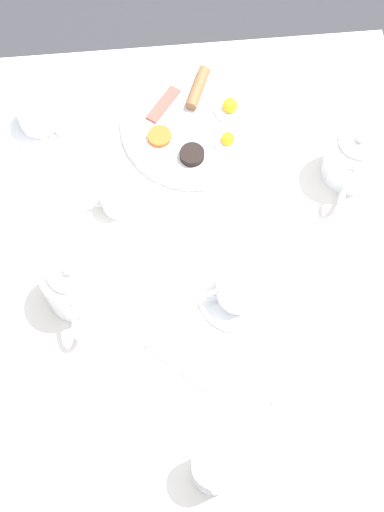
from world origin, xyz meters
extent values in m
plane|color=#333338|center=(0.00, 0.00, 0.00)|extent=(8.00, 8.00, 0.00)
cube|color=silver|center=(0.00, 0.00, 0.76)|extent=(0.95, 1.03, 0.03)
cylinder|color=brown|center=(-0.42, -0.47, 0.37)|extent=(0.04, 0.04, 0.75)
cylinder|color=brown|center=(0.42, -0.47, 0.37)|extent=(0.04, 0.04, 0.75)
cylinder|color=white|center=(-0.03, -0.30, 0.79)|extent=(0.31, 0.31, 0.01)
cylinder|color=white|center=(-0.10, -0.25, 0.79)|extent=(0.06, 0.06, 0.00)
sphere|color=yellow|center=(-0.10, -0.25, 0.80)|extent=(0.03, 0.03, 0.03)
cylinder|color=white|center=(-0.11, -0.33, 0.79)|extent=(0.07, 0.07, 0.00)
sphere|color=yellow|center=(-0.11, -0.33, 0.81)|extent=(0.03, 0.03, 0.03)
cylinder|color=brown|center=(-0.05, -0.38, 0.80)|extent=(0.06, 0.10, 0.02)
cube|color=#B74C42|center=(0.03, -0.35, 0.79)|extent=(0.08, 0.09, 0.01)
cylinder|color=#D16023|center=(0.04, -0.27, 0.80)|extent=(0.05, 0.05, 0.01)
cylinder|color=black|center=(-0.02, -0.22, 0.80)|extent=(0.05, 0.05, 0.02)
cylinder|color=white|center=(-0.33, -0.16, 0.83)|extent=(0.11, 0.11, 0.11)
cylinder|color=white|center=(-0.33, -0.16, 0.89)|extent=(0.08, 0.08, 0.01)
sphere|color=white|center=(-0.33, -0.16, 0.90)|extent=(0.02, 0.02, 0.02)
cone|color=white|center=(-0.36, -0.23, 0.84)|extent=(0.04, 0.06, 0.05)
torus|color=white|center=(-0.31, -0.11, 0.83)|extent=(0.04, 0.08, 0.09)
cylinder|color=white|center=(0.22, 0.05, 0.83)|extent=(0.11, 0.11, 0.11)
cylinder|color=white|center=(0.22, 0.05, 0.89)|extent=(0.08, 0.08, 0.01)
sphere|color=white|center=(0.22, 0.05, 0.90)|extent=(0.02, 0.02, 0.02)
cone|color=white|center=(0.22, -0.02, 0.84)|extent=(0.02, 0.06, 0.05)
torus|color=white|center=(0.22, 0.11, 0.83)|extent=(0.01, 0.09, 0.09)
cylinder|color=white|center=(0.29, -0.33, 0.78)|extent=(0.15, 0.15, 0.01)
cylinder|color=white|center=(0.29, -0.33, 0.81)|extent=(0.08, 0.08, 0.06)
cylinder|color=olive|center=(0.29, -0.33, 0.81)|extent=(0.07, 0.07, 0.04)
torus|color=white|center=(0.25, -0.31, 0.81)|extent=(0.04, 0.03, 0.04)
cylinder|color=white|center=(-0.08, 0.08, 0.78)|extent=(0.15, 0.15, 0.01)
cylinder|color=white|center=(-0.08, 0.08, 0.81)|extent=(0.08, 0.08, 0.06)
cylinder|color=olive|center=(-0.08, 0.08, 0.81)|extent=(0.07, 0.07, 0.05)
torus|color=white|center=(-0.03, 0.09, 0.81)|extent=(0.04, 0.01, 0.04)
cylinder|color=white|center=(0.00, 0.39, 0.83)|extent=(0.07, 0.07, 0.10)
cylinder|color=white|center=(0.14, -0.13, 0.80)|extent=(0.06, 0.06, 0.05)
torus|color=white|center=(0.17, -0.13, 0.80)|extent=(0.04, 0.01, 0.04)
cube|color=silver|center=(0.23, 0.37, 0.78)|extent=(0.18, 0.07, 0.00)
cube|color=silver|center=(-0.21, 0.23, 0.78)|extent=(0.20, 0.12, 0.00)
cube|color=silver|center=(0.05, 0.20, 0.78)|extent=(0.12, 0.11, 0.00)
camera|label=1|loc=(0.05, 0.53, 2.03)|focal=50.00mm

